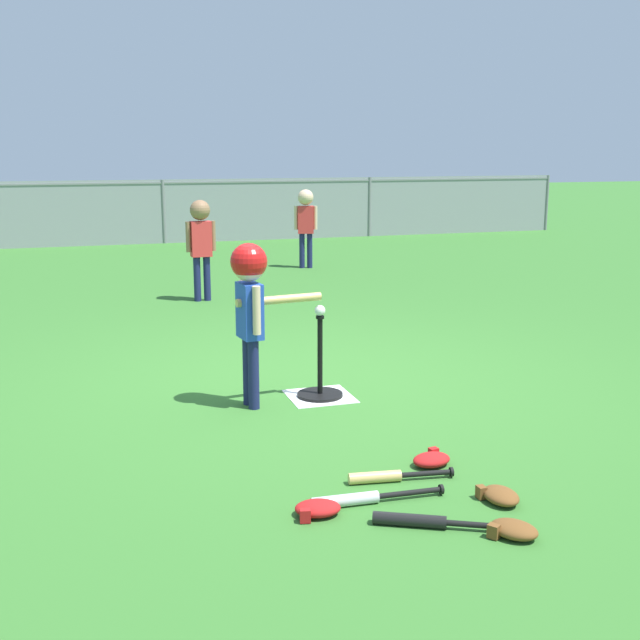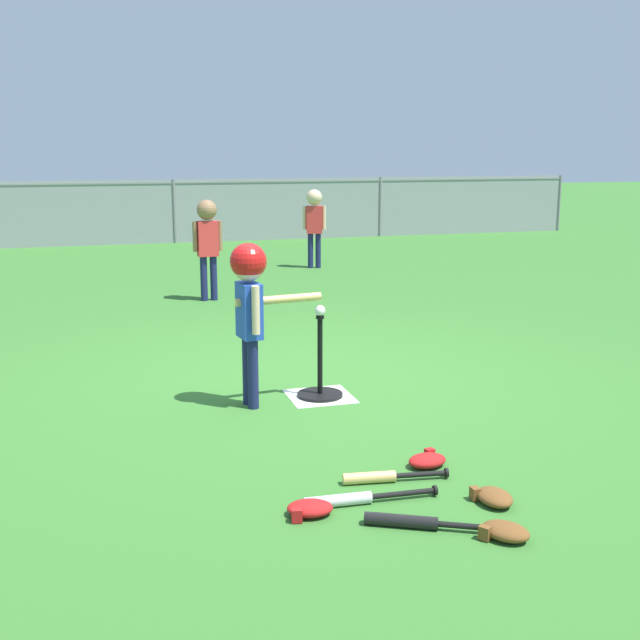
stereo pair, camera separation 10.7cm
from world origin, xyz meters
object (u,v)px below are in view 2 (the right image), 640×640
Objects in this scene: batting_tee at (320,385)px; spare_bat_black at (417,522)px; batter_child at (250,291)px; glove_by_plate at (309,508)px; spare_bat_wood at (381,477)px; glove_near_bats at (494,497)px; glove_tossed_aside at (505,531)px; baseball_on_tee at (320,311)px; glove_outfield_drop at (427,460)px; spare_bat_silver at (352,499)px; fielder_near_left at (314,218)px; fielder_deep_center at (208,236)px.

spare_bat_black is at bearing -93.75° from batting_tee.
batter_child is 1.86m from glove_by_plate.
spare_bat_wood is at bearing -94.21° from batting_tee.
glove_near_bats is at bearing -65.67° from batter_child.
glove_tossed_aside is at bearing -31.06° from glove_by_plate.
batting_tee is 1.92m from glove_near_bats.
baseball_on_tee is at bearing 85.79° from spare_bat_wood.
baseball_on_tee reaches higher than glove_near_bats.
spare_bat_black is 0.74m from glove_outfield_drop.
glove_by_plate is at bearing 148.94° from glove_tossed_aside.
baseball_on_tee is 0.11× the size of spare_bat_silver.
baseball_on_tee is 6.15m from fielder_near_left.
glove_by_plate is at bearing -153.20° from glove_outfield_drop.
spare_bat_silver is (-0.14, -5.54, -0.71)m from fielder_deep_center.
batter_child is at bearing -109.73° from fielder_near_left.
spare_bat_black is (-0.13, -2.03, -0.59)m from baseball_on_tee.
fielder_deep_center is at bearing 90.63° from spare_bat_black.
glove_by_plate is (-0.23, -0.05, 0.01)m from spare_bat_silver.
glove_near_bats is (-1.32, -7.82, -0.69)m from fielder_near_left.
fielder_deep_center is at bearing 94.49° from glove_outfield_drop.
glove_near_bats is at bearing -77.08° from glove_outfield_drop.
glove_near_bats is at bearing -80.07° from batting_tee.
fielder_deep_center is at bearing 88.54° from spare_bat_silver.
fielder_deep_center is 5.59m from spare_bat_silver.
baseball_on_tee reaches higher than spare_bat_black.
baseball_on_tee is at bearing -97.13° from batting_tee.
fielder_near_left reaches higher than glove_by_plate.
spare_bat_black is 2.57× the size of glove_by_plate.
baseball_on_tee reaches higher than batting_tee.
glove_outfield_drop is (0.32, 0.13, 0.01)m from spare_bat_wood.
baseball_on_tee is 0.27× the size of glove_tossed_aside.
glove_tossed_aside is at bearing -30.88° from spare_bat_black.
baseball_on_tee is (-0.00, -0.00, 0.53)m from batting_tee.
glove_by_plate is at bearing -93.81° from fielder_deep_center.
spare_bat_wood is (-1.76, -7.43, -0.70)m from fielder_near_left.
glove_outfield_drop reaches higher than spare_bat_black.
batting_tee is 0.52× the size of batter_child.
spare_bat_silver is 1.07× the size of spare_bat_black.
spare_bat_wood is at bearing 42.77° from spare_bat_silver.
batter_child is 2.15m from glove_near_bats.
glove_outfield_drop is (-0.12, 0.53, 0.00)m from glove_near_bats.
glove_outfield_drop is (0.41, -5.20, -0.70)m from fielder_deep_center.
batting_tee reaches higher than glove_tossed_aside.
baseball_on_tee is 1.84m from spare_bat_silver.
glove_tossed_aside is (-1.45, -8.16, -0.69)m from fielder_near_left.
fielder_near_left is 7.47m from glove_outfield_drop.
batter_child is at bearing 107.94° from glove_tossed_aside.
spare_bat_silver is 0.31m from spare_bat_wood.
glove_by_plate is at bearing -107.90° from baseball_on_tee.
batting_tee is 0.51× the size of fielder_deep_center.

